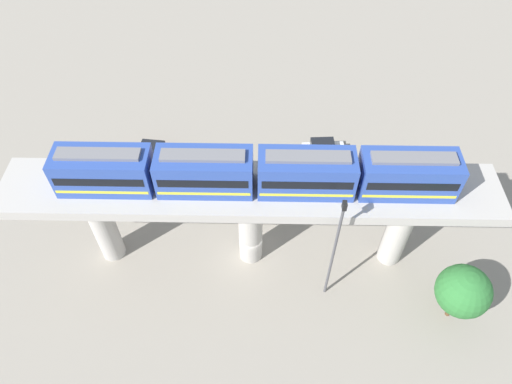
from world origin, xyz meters
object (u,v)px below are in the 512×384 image
at_px(parked_car_white, 323,150).
at_px(parked_car_yellow, 275,192).
at_px(train, 255,173).
at_px(signal_post, 335,249).
at_px(tree_near_viaduct, 463,291).
at_px(parked_car_red, 154,153).

bearing_deg(parked_car_white, parked_car_yellow, 135.75).
distance_m(train, signal_post, 7.73).
distance_m(parked_car_white, tree_near_viaduct, 19.32).
distance_m(parked_car_yellow, tree_near_viaduct, 17.80).
bearing_deg(parked_car_white, signal_post, 172.94).
bearing_deg(parked_car_yellow, signal_post, -169.45).
bearing_deg(train, parked_car_white, -28.79).
xyz_separation_m(parked_car_yellow, signal_post, (-9.69, -3.92, 5.46)).
relative_size(train, parked_car_white, 6.38).
distance_m(train, parked_car_yellow, 11.54).
height_order(train, parked_car_white, train).
bearing_deg(parked_car_yellow, tree_near_viaduct, -142.35).
bearing_deg(tree_near_viaduct, signal_post, 79.08).
xyz_separation_m(parked_car_red, signal_post, (-14.65, -15.93, 5.46)).
bearing_deg(parked_car_white, parked_car_red, 88.78).
bearing_deg(tree_near_viaduct, parked_car_white, 26.17).
bearing_deg(parked_car_yellow, parked_car_white, -52.16).
height_order(parked_car_white, parked_car_red, same).
bearing_deg(parked_car_white, train, 147.65).
height_order(parked_car_yellow, tree_near_viaduct, tree_near_viaduct).
xyz_separation_m(parked_car_yellow, tree_near_viaduct, (-11.49, -13.28, 2.93)).
bearing_deg(tree_near_viaduct, parked_car_yellow, 49.13).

